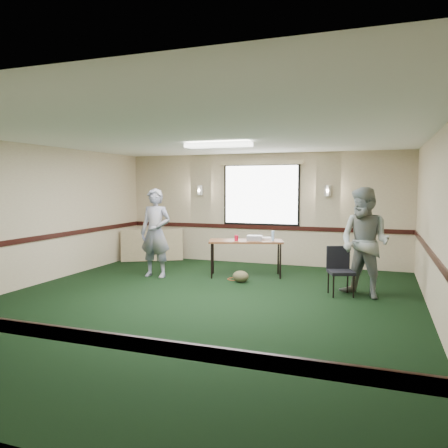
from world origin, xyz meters
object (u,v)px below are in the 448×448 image
(projector, at_px, (255,238))
(conference_chair, at_px, (340,267))
(person_left, at_px, (156,233))
(person_right, at_px, (365,243))
(folding_table, at_px, (246,243))

(projector, bearing_deg, conference_chair, -39.37)
(person_left, height_order, person_right, person_right)
(folding_table, distance_m, projector, 0.21)
(conference_chair, height_order, person_left, person_left)
(person_left, bearing_deg, folding_table, 20.32)
(conference_chair, bearing_deg, person_left, 155.47)
(projector, height_order, conference_chair, projector)
(folding_table, xyz_separation_m, projector, (0.18, 0.03, 0.11))
(folding_table, distance_m, conference_chair, 2.22)
(folding_table, relative_size, person_left, 0.89)
(conference_chair, relative_size, person_right, 0.45)
(conference_chair, distance_m, person_right, 0.61)
(conference_chair, height_order, person_right, person_right)
(person_left, distance_m, person_right, 4.20)
(folding_table, height_order, person_right, person_right)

